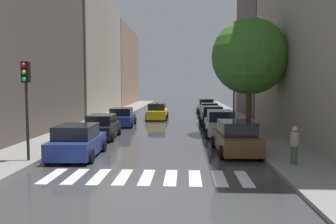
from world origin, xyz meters
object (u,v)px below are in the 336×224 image
Objects in this scene: street_tree_right at (250,57)px; taxi_midroad at (157,112)px; parked_car_left_third at (122,117)px; parked_car_right_fifth at (206,107)px; parked_car_right_second at (220,124)px; pedestrian_foreground at (294,144)px; parked_car_right_nearest at (236,138)px; parked_car_right_third at (212,116)px; parked_car_left_nearest at (77,142)px; parked_car_right_fourth at (209,111)px; parked_car_left_second at (102,127)px; traffic_light_left_corner at (26,89)px; lamp_post_right at (234,78)px.

taxi_midroad is at bearing 125.64° from street_tree_right.
parked_car_left_third is 15.48m from parked_car_right_fifth.
parked_car_right_second is 3.02× the size of pedestrian_foreground.
parked_car_right_nearest is 12.03m from parked_car_right_third.
parked_car_left_third is 0.54× the size of street_tree_right.
parked_car_right_nearest is 2.79× the size of pedestrian_foreground.
parked_car_left_nearest is 2.61× the size of pedestrian_foreground.
street_tree_right is at bearing -170.19° from parked_car_right_fourth.
parked_car_left_second is at bearing 134.68° from parked_car_right_third.
pedestrian_foreground is at bearing -173.98° from parked_car_right_fourth.
parked_car_left_nearest is at bearing 39.39° from traffic_light_left_corner.
parked_car_right_second is 11.71m from parked_car_right_fourth.
street_tree_right is 1.17× the size of lamp_post_right.
parked_car_left_nearest is 1.02× the size of parked_car_right_fourth.
parked_car_right_nearest is 0.93× the size of parked_car_right_second.
pedestrian_foreground is (9.69, -1.52, 0.23)m from parked_car_left_nearest.
lamp_post_right is at bearing 53.11° from traffic_light_left_corner.
parked_car_right_fifth is 0.66× the size of lamp_post_right.
parked_car_left_second is 12.42m from taxi_midroad.
pedestrian_foreground is at bearing -100.71° from parked_car_left_nearest.
parked_car_right_nearest is at bearing -121.10° from parked_car_left_second.
street_tree_right is at bearing -175.38° from parked_car_right_fifth.
street_tree_right is (9.70, -4.43, 4.65)m from parked_car_left_third.
street_tree_right reaches higher than parked_car_left_nearest.
traffic_light_left_corner is 0.64× the size of lamp_post_right.
parked_car_right_third is at bearing -84.55° from parked_car_left_third.
parked_car_right_nearest is at bearing -97.50° from lamp_post_right.
taxi_midroad reaches higher than parked_car_left_second.
taxi_midroad reaches higher than parked_car_right_second.
parked_car_right_nearest is (7.93, -4.36, 0.04)m from parked_car_left_second.
traffic_light_left_corner reaches higher than parked_car_right_fourth.
parked_car_left_third is 0.99× the size of traffic_light_left_corner.
parked_car_left_second is 0.98× the size of parked_car_right_fifth.
parked_car_right_third is at bearing -131.84° from taxi_midroad.
street_tree_right is (2.09, -5.52, 4.61)m from parked_car_right_third.
parked_car_left_nearest is 0.87× the size of parked_car_right_second.
lamp_post_right is at bearing -173.96° from parked_car_right_fifth.
street_tree_right reaches higher than parked_car_left_third.
parked_car_right_fifth reaches higher than parked_car_left_second.
parked_car_left_second is 12.29m from pedestrian_foreground.
parked_car_left_third is 7.69m from parked_car_right_third.
parked_car_left_nearest is 15.30m from parked_car_right_third.
pedestrian_foreground is 11.67m from traffic_light_left_corner.
lamp_post_right reaches higher than parked_car_right_fifth.
parked_car_left_third is 10.47m from parked_car_right_fourth.
parked_car_right_fourth is 2.55× the size of pedestrian_foreground.
street_tree_right is at bearing -87.25° from lamp_post_right.
parked_car_right_third is 15.07m from pedestrian_foreground.
street_tree_right reaches higher than parked_car_right_third.
lamp_post_right reaches higher than parked_car_right_third.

